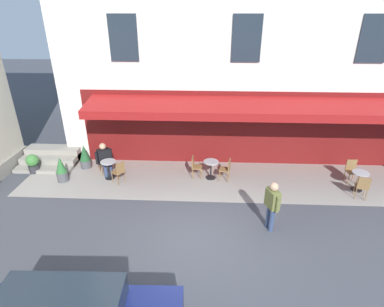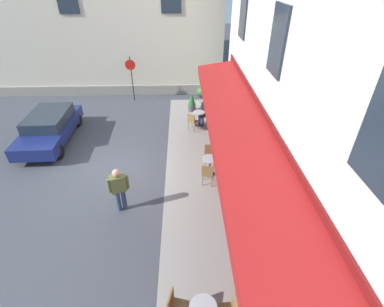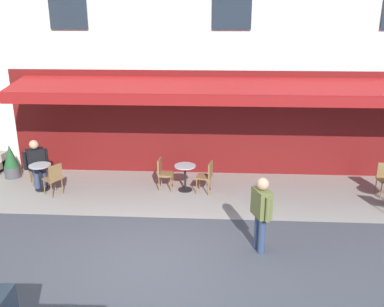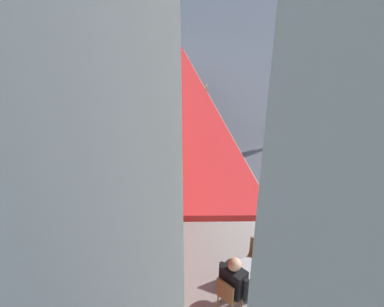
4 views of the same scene
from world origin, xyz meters
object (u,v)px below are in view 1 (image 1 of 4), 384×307
object	(u,v)px
cafe_chair_wicker_under_awning	(227,168)
cafe_table_streetside	(359,178)
potted_plant_entrance_left	(85,157)
cafe_chair_wicker_by_window	(119,171)
seated_patron_in_black	(105,158)
cafe_chair_wicker_near_door	(363,186)
cafe_table_near_entrance	(211,167)
cafe_chair_wicker_facing_street	(103,160)
cafe_table_mid_terrace	(109,167)
potted_plant_mid_terrace	(61,170)
cafe_chair_wicker_back_row	(352,169)
walking_pedestrian_in_olive	(272,203)
potted_plant_under_sign	(33,163)
cafe_chair_wicker_corner_right	(195,165)

from	to	relation	value
cafe_chair_wicker_under_awning	cafe_table_streetside	world-z (taller)	cafe_chair_wicker_under_awning
cafe_chair_wicker_under_awning	potted_plant_entrance_left	size ratio (longest dim) A/B	0.88
cafe_chair_wicker_by_window	seated_patron_in_black	xyz separation A→B (m)	(0.76, -0.70, 0.17)
cafe_chair_wicker_under_awning	potted_plant_entrance_left	world-z (taller)	potted_plant_entrance_left
cafe_chair_wicker_near_door	seated_patron_in_black	size ratio (longest dim) A/B	0.67
cafe_table_near_entrance	potted_plant_entrance_left	distance (m)	5.40
cafe_chair_wicker_facing_street	seated_patron_in_black	world-z (taller)	seated_patron_in_black
cafe_chair_wicker_under_awning	cafe_chair_wicker_near_door	xyz separation A→B (m)	(-4.73, 1.11, 0.00)
cafe_table_mid_terrace	potted_plant_mid_terrace	distance (m)	1.82
cafe_table_near_entrance	seated_patron_in_black	size ratio (longest dim) A/B	0.56
potted_plant_entrance_left	seated_patron_in_black	bearing A→B (deg)	152.80
cafe_table_near_entrance	cafe_table_streetside	distance (m)	5.55
cafe_table_near_entrance	cafe_chair_wicker_back_row	distance (m)	5.49
cafe_chair_wicker_near_door	walking_pedestrian_in_olive	size ratio (longest dim) A/B	0.55
cafe_table_streetside	seated_patron_in_black	size ratio (longest dim) A/B	0.56
walking_pedestrian_in_olive	potted_plant_under_sign	size ratio (longest dim) A/B	2.06
cafe_table_mid_terrace	walking_pedestrian_in_olive	size ratio (longest dim) A/B	0.46
cafe_chair_wicker_corner_right	walking_pedestrian_in_olive	size ratio (longest dim) A/B	0.55
walking_pedestrian_in_olive	cafe_chair_wicker_near_door	bearing A→B (deg)	-152.85
cafe_table_near_entrance	cafe_chair_wicker_by_window	distance (m)	3.59
potted_plant_entrance_left	cafe_chair_wicker_under_awning	bearing A→B (deg)	172.16
cafe_chair_wicker_near_door	potted_plant_entrance_left	distance (m)	10.88
seated_patron_in_black	cafe_chair_wicker_under_awning	bearing A→B (deg)	176.69
cafe_chair_wicker_by_window	potted_plant_entrance_left	bearing A→B (deg)	-34.35
potted_plant_mid_terrace	potted_plant_entrance_left	bearing A→B (deg)	-113.35
cafe_chair_wicker_under_awning	potted_plant_entrance_left	bearing A→B (deg)	-7.84
cafe_chair_wicker_corner_right	cafe_chair_wicker_facing_street	distance (m)	3.82
cafe_chair_wicker_facing_street	walking_pedestrian_in_olive	world-z (taller)	walking_pedestrian_in_olive
cafe_table_mid_terrace	potted_plant_under_sign	xyz separation A→B (m)	(3.30, -0.34, -0.07)
cafe_table_near_entrance	potted_plant_under_sign	bearing A→B (deg)	-1.19
cafe_chair_wicker_facing_street	potted_plant_entrance_left	world-z (taller)	potted_plant_entrance_left
cafe_chair_wicker_corner_right	walking_pedestrian_in_olive	distance (m)	3.96
seated_patron_in_black	potted_plant_entrance_left	distance (m)	1.19
cafe_chair_wicker_near_door	cafe_chair_wicker_back_row	distance (m)	1.25
cafe_chair_wicker_facing_street	potted_plant_under_sign	size ratio (longest dim) A/B	1.14
potted_plant_under_sign	potted_plant_mid_terrace	distance (m)	1.64
cafe_chair_wicker_under_awning	potted_plant_mid_terrace	world-z (taller)	potted_plant_mid_terrace
cafe_table_mid_terrace	seated_patron_in_black	xyz separation A→B (m)	(0.24, -0.34, 0.22)
potted_plant_under_sign	potted_plant_mid_terrace	size ratio (longest dim) A/B	0.78
cafe_table_mid_terrace	cafe_chair_wicker_corner_right	bearing A→B (deg)	-176.16
cafe_chair_wicker_back_row	potted_plant_mid_terrace	xyz separation A→B (m)	(11.35, 0.48, -0.05)
cafe_chair_wicker_near_door	potted_plant_mid_terrace	xyz separation A→B (m)	(11.21, -0.76, -0.05)
potted_plant_entrance_left	cafe_chair_wicker_near_door	bearing A→B (deg)	169.77
cafe_chair_wicker_facing_street	seated_patron_in_black	xyz separation A→B (m)	(-0.13, 0.18, 0.17)
cafe_table_mid_terrace	seated_patron_in_black	distance (m)	0.47
cafe_table_streetside	walking_pedestrian_in_olive	bearing A→B (deg)	33.17
potted_plant_under_sign	potted_plant_entrance_left	world-z (taller)	potted_plant_entrance_left
cafe_chair_wicker_near_door	potted_plant_mid_terrace	size ratio (longest dim) A/B	0.89
cafe_chair_wicker_facing_street	seated_patron_in_black	bearing A→B (deg)	125.56
cafe_table_mid_terrace	cafe_chair_wicker_near_door	distance (m)	9.48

